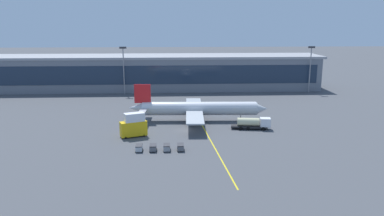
{
  "coord_description": "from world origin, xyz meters",
  "views": [
    {
      "loc": [
        -3.27,
        -98.68,
        29.22
      ],
      "look_at": [
        2.27,
        7.83,
        4.5
      ],
      "focal_mm": 34.85,
      "sensor_mm": 36.0,
      "label": 1
    }
  ],
  "objects": [
    {
      "name": "ground_plane",
      "position": [
        0.0,
        0.0,
        0.0
      ],
      "size": [
        700.0,
        700.0,
        0.0
      ],
      "primitive_type": "plane",
      "color": "#47494F"
    },
    {
      "name": "apron_lead_in_line",
      "position": [
        5.27,
        2.0,
        0.0
      ],
      "size": [
        6.03,
        79.82,
        0.01
      ],
      "primitive_type": "cube",
      "rotation": [
        0.0,
        0.0,
        0.07
      ],
      "color": "yellow",
      "rests_on": "ground_plane"
    },
    {
      "name": "terminal_building",
      "position": [
        -17.34,
        66.31,
        7.46
      ],
      "size": [
        158.4,
        21.39,
        14.88
      ],
      "color": "slate",
      "rests_on": "ground_plane"
    },
    {
      "name": "main_airliner",
      "position": [
        4.24,
        9.85,
        3.87
      ],
      "size": [
        41.81,
        33.11,
        11.25
      ],
      "color": "#B2B7BC",
      "rests_on": "ground_plane"
    },
    {
      "name": "fuel_tanker",
      "position": [
        19.0,
        0.23,
        1.75
      ],
      "size": [
        11.04,
        3.94,
        3.25
      ],
      "color": "#232326",
      "rests_on": "ground_plane"
    },
    {
      "name": "catering_lift",
      "position": [
        -13.54,
        -4.99,
        3.07
      ],
      "size": [
        7.24,
        4.75,
        6.3
      ],
      "color": "yellow",
      "rests_on": "ground_plane"
    },
    {
      "name": "baggage_cart_0",
      "position": [
        -11.27,
        -16.32,
        0.78
      ],
      "size": [
        1.62,
        2.65,
        1.48
      ],
      "color": "#B2B7BC",
      "rests_on": "ground_plane"
    },
    {
      "name": "baggage_cart_1",
      "position": [
        -8.07,
        -16.32,
        0.78
      ],
      "size": [
        1.62,
        2.65,
        1.48
      ],
      "color": "#595B60",
      "rests_on": "ground_plane"
    },
    {
      "name": "baggage_cart_2",
      "position": [
        -4.87,
        -16.33,
        0.78
      ],
      "size": [
        1.62,
        2.65,
        1.48
      ],
      "color": "gray",
      "rests_on": "ground_plane"
    },
    {
      "name": "baggage_cart_3",
      "position": [
        -1.67,
        -16.33,
        0.78
      ],
      "size": [
        1.62,
        2.65,
        1.48
      ],
      "color": "#595B60",
      "rests_on": "ground_plane"
    },
    {
      "name": "apron_light_mast_0",
      "position": [
        -23.29,
        54.35,
        11.63
      ],
      "size": [
        2.8,
        0.5,
        19.46
      ],
      "color": "gray",
      "rests_on": "ground_plane"
    },
    {
      "name": "apron_light_mast_1",
      "position": [
        54.35,
        54.35,
        11.6
      ],
      "size": [
        2.8,
        0.5,
        19.41
      ],
      "color": "gray",
      "rests_on": "ground_plane"
    }
  ]
}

